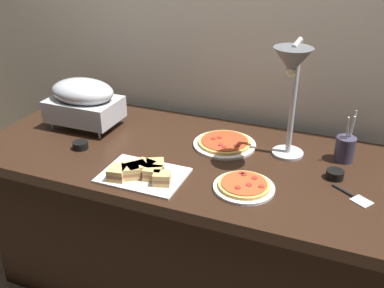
{
  "coord_description": "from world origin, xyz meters",
  "views": [
    {
      "loc": [
        0.68,
        -1.6,
        1.68
      ],
      "look_at": [
        0.03,
        0.0,
        0.81
      ],
      "focal_mm": 40.79,
      "sensor_mm": 36.0,
      "label": 1
    }
  ],
  "objects": [
    {
      "name": "chafing_dish",
      "position": [
        -0.58,
        0.08,
        0.9
      ],
      "size": [
        0.35,
        0.24,
        0.25
      ],
      "color": "#B7BABF",
      "rests_on": "buffet_table"
    },
    {
      "name": "ground_plane",
      "position": [
        0.0,
        0.0,
        0.0
      ],
      "size": [
        8.0,
        8.0,
        0.0
      ],
      "primitive_type": "plane",
      "color": "brown"
    },
    {
      "name": "utensil_holder",
      "position": [
        0.66,
        0.19,
        0.82
      ],
      "size": [
        0.08,
        0.08,
        0.23
      ],
      "color": "#383347",
      "rests_on": "buffet_table"
    },
    {
      "name": "serving_spatula",
      "position": [
        0.72,
        -0.09,
        0.76
      ],
      "size": [
        0.16,
        0.12,
        0.01
      ],
      "color": "#B7BABF",
      "rests_on": "buffet_table"
    },
    {
      "name": "back_wall",
      "position": [
        0.0,
        0.5,
        1.2
      ],
      "size": [
        4.4,
        0.04,
        2.4
      ],
      "primitive_type": "cube",
      "color": "beige",
      "rests_on": "ground_plane"
    },
    {
      "name": "buffet_table",
      "position": [
        0.0,
        0.0,
        0.39
      ],
      "size": [
        1.9,
        0.84,
        0.76
      ],
      "color": "black",
      "rests_on": "ground_plane"
    },
    {
      "name": "pizza_plate_front",
      "position": [
        0.32,
        -0.19,
        0.77
      ],
      "size": [
        0.24,
        0.24,
        0.03
      ],
      "color": "white",
      "rests_on": "buffet_table"
    },
    {
      "name": "sauce_cup_far",
      "position": [
        -0.47,
        -0.14,
        0.78
      ],
      "size": [
        0.07,
        0.07,
        0.03
      ],
      "color": "black",
      "rests_on": "buffet_table"
    },
    {
      "name": "sandwich_platter",
      "position": [
        -0.08,
        -0.27,
        0.79
      ],
      "size": [
        0.34,
        0.24,
        0.06
      ],
      "color": "white",
      "rests_on": "buffet_table"
    },
    {
      "name": "sauce_cup_near",
      "position": [
        0.64,
        0.02,
        0.78
      ],
      "size": [
        0.07,
        0.07,
        0.04
      ],
      "color": "black",
      "rests_on": "buffet_table"
    },
    {
      "name": "pizza_plate_center",
      "position": [
        0.14,
        0.13,
        0.77
      ],
      "size": [
        0.29,
        0.29,
        0.03
      ],
      "color": "white",
      "rests_on": "buffet_table"
    },
    {
      "name": "heat_lamp",
      "position": [
        0.43,
        0.05,
        1.17
      ],
      "size": [
        0.15,
        0.29,
        0.53
      ],
      "color": "#B7BABF",
      "rests_on": "buffet_table"
    }
  ]
}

